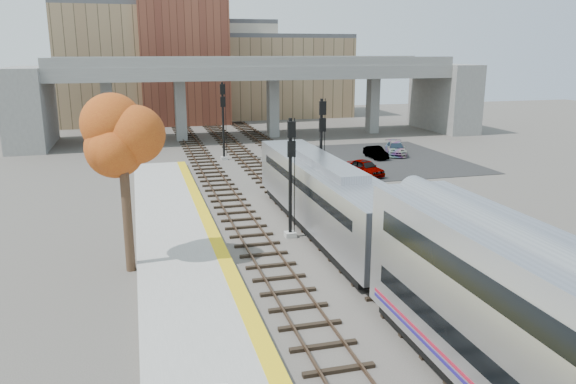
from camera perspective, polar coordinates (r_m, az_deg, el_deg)
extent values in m
plane|color=#47423D|center=(25.16, 7.56, -9.95)|extent=(160.00, 160.00, 0.00)
cube|color=#9E9E99|center=(23.44, -9.35, -11.43)|extent=(4.50, 60.00, 0.35)
cube|color=yellow|center=(23.59, -4.70, -10.62)|extent=(0.70, 60.00, 0.01)
cube|color=black|center=(35.59, -5.03, -2.45)|extent=(2.50, 95.00, 0.14)
cube|color=brown|center=(35.45, -6.17, -2.36)|extent=(0.07, 95.00, 0.14)
cube|color=brown|center=(35.68, -3.90, -2.20)|extent=(0.07, 95.00, 0.14)
cube|color=black|center=(36.52, 1.47, -1.96)|extent=(2.50, 95.00, 0.14)
cube|color=brown|center=(36.30, 0.39, -1.88)|extent=(0.07, 95.00, 0.14)
cube|color=brown|center=(36.70, 2.55, -1.71)|extent=(0.07, 95.00, 0.14)
cube|color=black|center=(37.83, 7.29, -1.50)|extent=(2.50, 95.00, 0.14)
cube|color=brown|center=(37.54, 6.28, -1.42)|extent=(0.07, 95.00, 0.14)
cube|color=brown|center=(38.07, 8.29, -1.26)|extent=(0.07, 95.00, 0.14)
cube|color=slate|center=(67.62, -3.25, 12.09)|extent=(46.00, 10.00, 1.50)
cube|color=slate|center=(62.90, -2.33, 13.08)|extent=(46.00, 0.20, 1.00)
cube|color=slate|center=(72.29, -4.08, 13.21)|extent=(46.00, 0.20, 1.00)
cube|color=slate|center=(66.49, -17.81, 7.73)|extent=(1.20, 1.60, 7.00)
cube|color=slate|center=(66.62, -10.87, 8.16)|extent=(1.20, 1.60, 7.00)
cube|color=slate|center=(68.36, -1.54, 8.56)|extent=(1.20, 1.60, 7.00)
cube|color=slate|center=(72.53, 8.60, 8.73)|extent=(1.20, 1.60, 7.00)
cube|color=slate|center=(67.24, -24.73, 7.82)|extent=(4.00, 12.00, 8.50)
cube|color=slate|center=(77.03, 15.54, 9.25)|extent=(4.00, 12.00, 8.50)
cube|color=#987D58|center=(86.12, -16.20, 12.19)|extent=(18.00, 14.00, 16.00)
cube|color=#4C4C4F|center=(86.30, -16.60, 17.69)|extent=(18.00, 14.00, 0.60)
cube|color=beige|center=(92.08, -7.20, 12.10)|extent=(16.00, 16.00, 14.00)
cube|color=#4C4C4F|center=(92.11, -7.35, 16.64)|extent=(16.00, 16.00, 0.60)
cube|color=brown|center=(83.39, -10.66, 13.82)|extent=(12.00, 10.00, 20.00)
cube|color=#987D58|center=(92.13, -0.71, 11.59)|extent=(20.00, 14.00, 12.00)
cube|color=#4C4C4F|center=(92.06, -0.72, 15.51)|extent=(20.00, 14.00, 0.60)
cube|color=black|center=(55.21, 9.82, 3.34)|extent=(14.00, 18.00, 0.04)
cube|color=#A8AAB2|center=(31.99, 3.70, -0.10)|extent=(3.00, 19.00, 3.20)
cube|color=black|center=(40.78, -0.62, 3.91)|extent=(2.20, 0.06, 1.10)
cube|color=black|center=(31.85, 3.72, 0.94)|extent=(3.02, 16.15, 0.50)
cube|color=black|center=(32.50, 3.65, -3.26)|extent=(2.70, 17.10, 0.50)
cube|color=#A8AAB2|center=(31.59, 3.75, 3.06)|extent=(1.60, 9.50, 0.40)
cube|color=#9E9E99|center=(31.71, 0.23, -4.35)|extent=(0.60, 0.60, 0.30)
cylinder|color=black|center=(30.84, 0.23, 1.31)|extent=(0.19, 0.19, 6.71)
cube|color=black|center=(30.10, 0.36, 6.37)|extent=(0.43, 0.18, 0.86)
cube|color=black|center=(30.26, 0.36, 4.40)|extent=(0.43, 0.18, 0.86)
cube|color=#9E9E99|center=(39.24, 3.29, -0.71)|extent=(0.60, 0.60, 0.30)
cylinder|color=black|center=(38.50, 3.36, 4.18)|extent=(0.20, 0.20, 7.10)
cube|color=black|center=(37.86, 3.55, 8.50)|extent=(0.46, 0.18, 0.91)
cube|color=black|center=(37.99, 3.52, 6.83)|extent=(0.46, 0.18, 0.91)
cube|color=#9E9E99|center=(54.37, -6.50, 3.43)|extent=(0.60, 0.60, 0.30)
cylinder|color=black|center=(53.83, -6.61, 7.11)|extent=(0.21, 0.21, 7.34)
cube|color=black|center=(53.29, -6.66, 10.32)|extent=(0.47, 0.18, 0.94)
cube|color=black|center=(53.38, -6.62, 9.09)|extent=(0.47, 0.18, 0.94)
cylinder|color=#382619|center=(27.26, -16.04, -1.92)|extent=(0.44, 0.44, 5.86)
ellipsoid|color=orange|center=(26.55, -16.54, 5.04)|extent=(3.60, 3.60, 4.19)
imported|color=#99999E|center=(47.39, 7.86, 2.47)|extent=(2.50, 4.14, 1.32)
imported|color=#99999E|center=(55.17, 8.91, 3.99)|extent=(1.31, 3.49, 1.14)
imported|color=#99999E|center=(57.23, 10.88, 4.35)|extent=(3.10, 4.77, 1.28)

